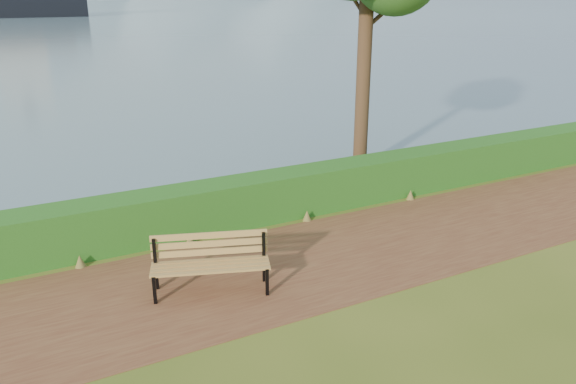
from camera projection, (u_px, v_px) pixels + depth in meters
ground at (285, 276)px, 10.05m from camera, size 140.00×140.00×0.00m
path at (278, 269)px, 10.30m from camera, size 40.00×3.40×0.01m
hedge at (230, 204)px, 12.05m from camera, size 32.00×0.85×1.00m
bench at (210, 259)px, 9.41m from camera, size 2.04×1.18×0.98m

